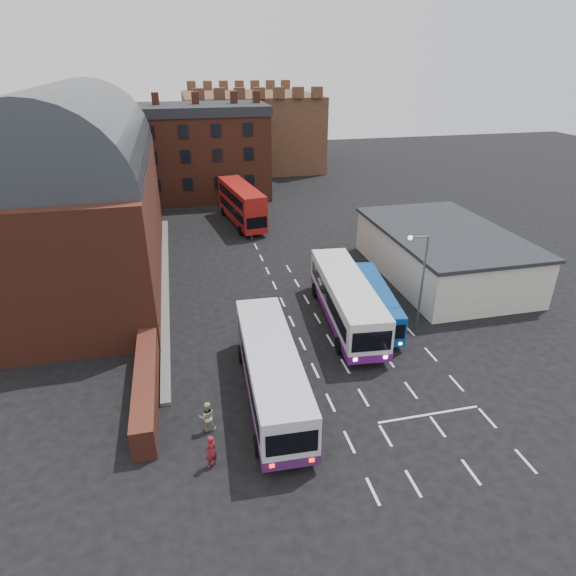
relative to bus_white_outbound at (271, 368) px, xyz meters
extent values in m
plane|color=black|center=(3.17, -0.52, -1.96)|extent=(180.00, 180.00, 0.00)
cube|color=#602B1E|center=(-12.33, 20.48, 3.04)|extent=(12.00, 28.00, 10.00)
cylinder|color=#1E2328|center=(-12.33, 20.48, 8.04)|extent=(12.00, 26.00, 12.00)
cube|color=#602B1E|center=(-7.03, 1.48, -1.06)|extent=(1.20, 10.00, 1.80)
cube|color=beige|center=(18.17, 13.48, 0.04)|extent=(10.00, 16.00, 4.00)
cube|color=#282B30|center=(18.17, 13.48, 2.14)|extent=(10.40, 16.40, 0.30)
cube|color=brown|center=(-2.83, 45.48, 3.54)|extent=(22.00, 10.00, 11.00)
cube|color=brown|center=(9.17, 65.48, 4.04)|extent=(22.00, 22.00, 12.00)
cube|color=silver|center=(0.00, 0.00, -0.02)|extent=(3.27, 12.27, 2.77)
cube|color=black|center=(0.00, 0.00, 0.14)|extent=(3.28, 11.08, 1.00)
cylinder|color=black|center=(-1.22, 3.93, -1.41)|extent=(0.36, 1.12, 1.11)
cylinder|color=black|center=(-1.56, -4.25, -1.41)|extent=(0.36, 1.12, 1.11)
cylinder|color=black|center=(1.54, 3.81, -1.41)|extent=(0.36, 1.12, 1.11)
cylinder|color=black|center=(1.20, -4.37, -1.41)|extent=(0.36, 1.12, 1.11)
cube|color=silver|center=(7.03, 7.32, 0.03)|extent=(3.92, 12.73, 2.85)
cube|color=black|center=(7.03, 7.32, 0.20)|extent=(3.87, 11.53, 1.02)
cylinder|color=black|center=(8.10, 3.22, -1.39)|extent=(0.42, 1.16, 1.14)
cylinder|color=black|center=(8.83, 11.62, -1.39)|extent=(0.42, 1.16, 1.14)
cylinder|color=black|center=(5.27, 3.47, -1.39)|extent=(0.42, 1.16, 1.14)
cylinder|color=black|center=(5.99, 11.87, -1.39)|extent=(0.42, 1.16, 1.14)
cube|color=navy|center=(9.16, 7.35, -0.45)|extent=(3.49, 9.71, 2.16)
cube|color=black|center=(9.16, 7.35, -0.32)|extent=(3.38, 8.53, 0.78)
cylinder|color=black|center=(9.79, 4.20, -1.53)|extent=(0.36, 0.89, 0.86)
cylinder|color=black|center=(10.71, 10.53, -1.53)|extent=(0.36, 0.89, 0.86)
cylinder|color=black|center=(7.66, 4.51, -1.53)|extent=(0.36, 0.89, 0.86)
cylinder|color=black|center=(8.57, 10.84, -1.53)|extent=(0.36, 0.89, 0.86)
cube|color=#A11A15|center=(2.87, 31.99, 0.55)|extent=(4.15, 11.53, 4.00)
cube|color=black|center=(2.87, 31.99, -0.01)|extent=(4.04, 10.35, 0.92)
cylinder|color=black|center=(4.65, 28.62, -1.45)|extent=(0.43, 1.06, 1.03)
cylinder|color=black|center=(3.56, 36.13, -1.45)|extent=(0.43, 1.06, 1.03)
cylinder|color=black|center=(2.11, 28.26, -1.45)|extent=(0.43, 1.06, 1.03)
cylinder|color=black|center=(1.03, 35.77, -1.45)|extent=(0.43, 1.06, 1.03)
cylinder|color=#545557|center=(11.77, 5.22, 1.59)|extent=(0.14, 0.14, 7.09)
cylinder|color=#545557|center=(11.15, 5.29, 5.13)|extent=(1.24, 0.23, 0.09)
sphere|color=#FFF2CC|center=(10.54, 5.36, 5.09)|extent=(0.32, 0.32, 0.32)
imported|color=maroon|center=(-3.86, -4.50, -1.04)|extent=(0.80, 0.73, 1.83)
imported|color=#BDB08D|center=(-3.84, -1.96, -1.08)|extent=(0.87, 0.68, 1.76)
camera|label=1|loc=(-4.15, -22.12, 15.99)|focal=30.00mm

